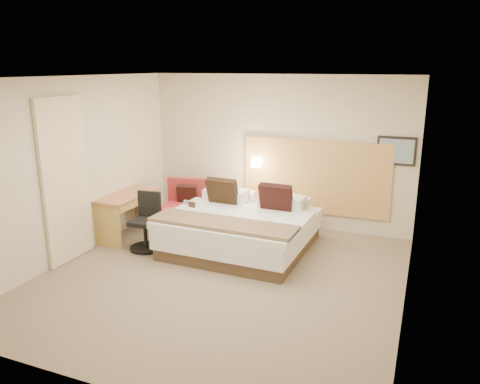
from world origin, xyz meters
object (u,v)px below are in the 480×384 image
at_px(side_table, 188,224).
at_px(desk_chair, 146,226).
at_px(bed, 242,227).
at_px(desk, 129,203).
at_px(lounge_chair, 186,207).

xyz_separation_m(side_table, desk_chair, (-0.44, -0.57, 0.10)).
bearing_deg(bed, desk_chair, -156.49).
xyz_separation_m(bed, desk, (-1.97, -0.23, 0.25)).
bearing_deg(side_table, desk, -168.92).
distance_m(bed, desk, 2.00).
relative_size(lounge_chair, side_table, 1.75).
height_order(side_table, desk, desk).
relative_size(bed, side_table, 4.20).
relative_size(side_table, desk, 0.44).
bearing_deg(desk, side_table, 11.08).
xyz_separation_m(desk, desk_chair, (0.58, -0.37, -0.21)).
xyz_separation_m(lounge_chair, side_table, (0.43, -0.71, -0.05)).
bearing_deg(lounge_chair, desk, -123.13).
bearing_deg(desk_chair, lounge_chair, 89.40).
height_order(bed, lounge_chair, bed).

